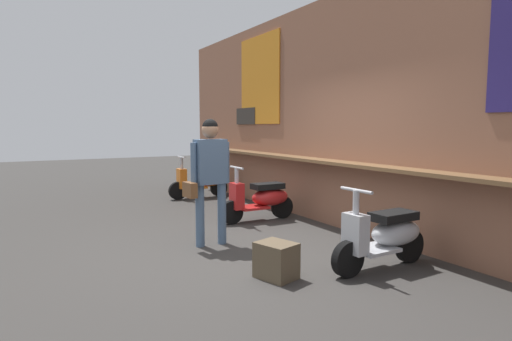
{
  "coord_description": "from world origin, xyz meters",
  "views": [
    {
      "loc": [
        4.86,
        -2.57,
        1.64
      ],
      "look_at": [
        -1.66,
        1.1,
        0.85
      ],
      "focal_mm": 29.73,
      "sensor_mm": 36.0,
      "label": 1
    }
  ],
  "objects_px": {
    "scooter_silver": "(386,235)",
    "merchandise_crate": "(276,260)",
    "scooter_orange": "(202,181)",
    "shopper_browsing": "(210,168)",
    "scooter_red": "(262,198)"
  },
  "relations": [
    {
      "from": "merchandise_crate",
      "to": "scooter_orange",
      "type": "bearing_deg",
      "value": 166.31
    },
    {
      "from": "scooter_orange",
      "to": "scooter_silver",
      "type": "bearing_deg",
      "value": 91.0
    },
    {
      "from": "scooter_orange",
      "to": "scooter_red",
      "type": "xyz_separation_m",
      "value": [
        2.73,
        0.0,
        0.0
      ]
    },
    {
      "from": "scooter_silver",
      "to": "shopper_browsing",
      "type": "bearing_deg",
      "value": -55.05
    },
    {
      "from": "scooter_silver",
      "to": "shopper_browsing",
      "type": "relative_size",
      "value": 0.81
    },
    {
      "from": "scooter_orange",
      "to": "shopper_browsing",
      "type": "distance_m",
      "value": 4.02
    },
    {
      "from": "shopper_browsing",
      "to": "merchandise_crate",
      "type": "xyz_separation_m",
      "value": [
        1.53,
        0.12,
        -0.87
      ]
    },
    {
      "from": "scooter_orange",
      "to": "shopper_browsing",
      "type": "bearing_deg",
      "value": 70.44
    },
    {
      "from": "scooter_orange",
      "to": "scooter_red",
      "type": "relative_size",
      "value": 1.0
    },
    {
      "from": "scooter_red",
      "to": "scooter_silver",
      "type": "relative_size",
      "value": 1.0
    },
    {
      "from": "scooter_orange",
      "to": "merchandise_crate",
      "type": "distance_m",
      "value": 5.39
    },
    {
      "from": "scooter_orange",
      "to": "shopper_browsing",
      "type": "xyz_separation_m",
      "value": [
        3.71,
        -1.39,
        0.68
      ]
    },
    {
      "from": "scooter_silver",
      "to": "merchandise_crate",
      "type": "relative_size",
      "value": 3.42
    },
    {
      "from": "merchandise_crate",
      "to": "scooter_silver",
      "type": "bearing_deg",
      "value": 74.91
    },
    {
      "from": "shopper_browsing",
      "to": "merchandise_crate",
      "type": "distance_m",
      "value": 1.76
    }
  ]
}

